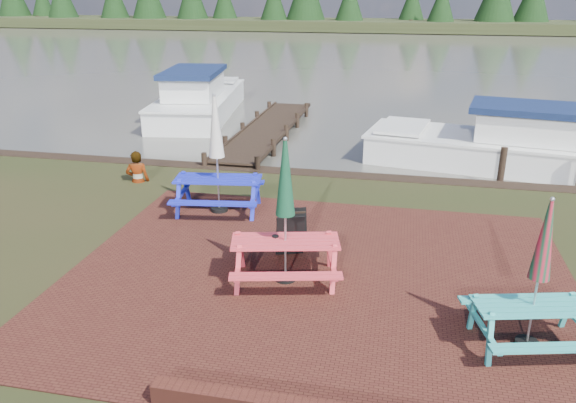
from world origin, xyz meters
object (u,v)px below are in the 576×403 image
(picnic_table_red, at_px, (285,234))
(jetty, at_px, (266,130))
(person, at_px, (135,152))
(picnic_table_teal, at_px, (535,298))
(picnic_table_blue, at_px, (218,173))
(boat_near, at_px, (505,147))
(chalkboard, at_px, (292,232))
(boat_jetty, at_px, (199,101))

(picnic_table_red, relative_size, jetty, 0.29)
(jetty, distance_m, person, 6.38)
(picnic_table_red, height_order, person, picnic_table_red)
(person, bearing_deg, picnic_table_red, 122.64)
(picnic_table_teal, bearing_deg, picnic_table_blue, 131.81)
(boat_near, distance_m, person, 10.70)
(picnic_table_red, bearing_deg, picnic_table_blue, 114.33)
(boat_near, bearing_deg, picnic_table_blue, 138.46)
(chalkboard, height_order, boat_jetty, boat_jetty)
(chalkboard, distance_m, jetty, 9.83)
(jetty, bearing_deg, boat_jetty, 141.15)
(picnic_table_red, distance_m, person, 6.73)
(picnic_table_teal, bearing_deg, boat_jetty, 111.45)
(chalkboard, bearing_deg, picnic_table_red, -103.95)
(picnic_table_red, relative_size, boat_near, 0.32)
(picnic_table_red, xyz_separation_m, boat_jetty, (-6.57, 13.40, -0.44))
(picnic_table_teal, bearing_deg, picnic_table_red, 148.70)
(picnic_table_teal, bearing_deg, chalkboard, 135.97)
(picnic_table_red, relative_size, boat_jetty, 0.32)
(picnic_table_red, height_order, boat_near, picnic_table_red)
(picnic_table_teal, xyz_separation_m, picnic_table_blue, (-6.04, 4.09, 0.15))
(picnic_table_blue, distance_m, boat_jetty, 11.38)
(picnic_table_teal, relative_size, person, 1.36)
(boat_jetty, bearing_deg, jetty, -46.77)
(picnic_table_red, distance_m, boat_near, 9.86)
(picnic_table_teal, xyz_separation_m, picnic_table_red, (-3.85, 1.19, 0.11))
(jetty, xyz_separation_m, boat_jetty, (-3.62, 2.91, 0.36))
(picnic_table_teal, bearing_deg, boat_near, 69.91)
(picnic_table_teal, distance_m, picnic_table_blue, 7.30)
(jetty, bearing_deg, chalkboard, -73.15)
(jetty, bearing_deg, person, -108.97)
(jetty, height_order, boat_near, boat_near)
(person, bearing_deg, picnic_table_teal, 131.80)
(boat_jetty, bearing_deg, boat_near, -30.85)
(jetty, relative_size, boat_jetty, 1.13)
(jetty, height_order, person, person)
(jetty, bearing_deg, picnic_table_red, -74.26)
(jetty, relative_size, person, 5.41)
(picnic_table_blue, bearing_deg, picnic_table_red, -60.93)
(picnic_table_red, distance_m, jetty, 10.92)
(picnic_table_red, xyz_separation_m, jetty, (-2.96, 10.49, -0.79))
(boat_jetty, relative_size, boat_near, 0.99)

